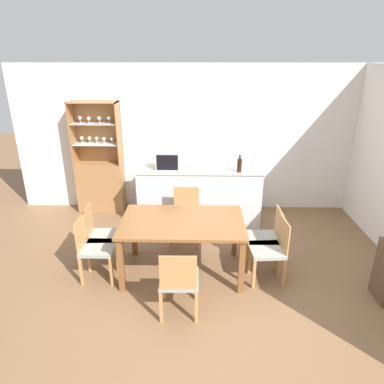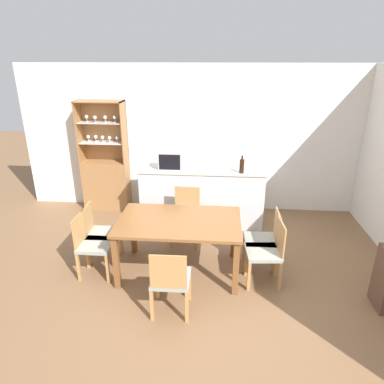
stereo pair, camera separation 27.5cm
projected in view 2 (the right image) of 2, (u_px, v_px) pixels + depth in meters
ground_plane at (202, 296)px, 4.05m from camera, size 18.00×18.00×0.00m
wall_back at (211, 140)px, 6.02m from camera, size 6.80×0.06×2.55m
kitchen_counter at (202, 196)px, 5.69m from camera, size 2.03×0.54×0.96m
display_cabinet at (106, 177)px, 6.24m from camera, size 0.81×0.33×1.95m
dining_table at (179, 227)px, 4.31m from camera, size 1.54×0.96×0.74m
dining_chair_side_left_far at (100, 233)px, 4.61m from camera, size 0.43×0.43×0.82m
dining_chair_head_near at (171, 280)px, 3.65m from camera, size 0.42×0.42×0.82m
dining_chair_side_right_near at (266, 252)px, 4.17m from camera, size 0.44×0.44×0.82m
dining_chair_head_far at (186, 215)px, 5.13m from camera, size 0.43×0.43×0.82m
dining_chair_side_left_near at (93, 244)px, 4.34m from camera, size 0.41×0.41×0.82m
dining_chair_side_right_far at (264, 240)px, 4.44m from camera, size 0.42×0.42×0.82m
microwave at (176, 159)px, 5.52m from camera, size 0.52×0.40×0.28m
wine_bottle at (242, 166)px, 5.26m from camera, size 0.07×0.07×0.28m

